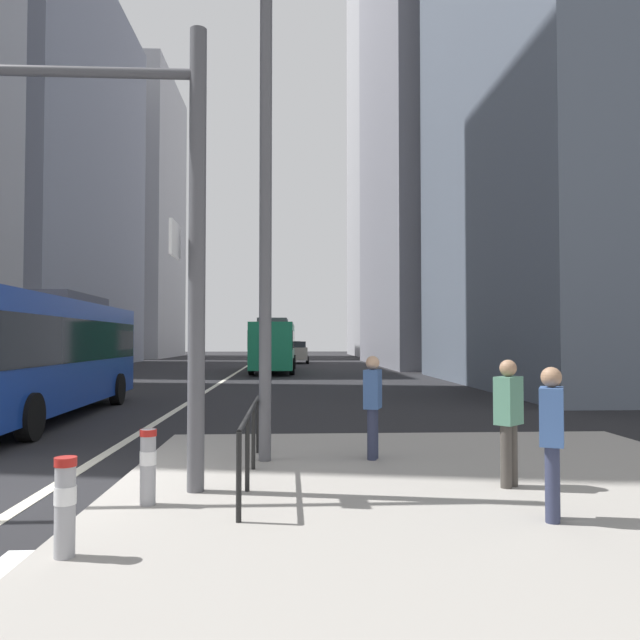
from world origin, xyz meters
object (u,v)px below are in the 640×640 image
object	(u,v)px
street_lamp_post	(266,144)
pedestrian_far	(373,402)
city_bus_red_receding	(274,344)
car_oncoming_mid	(56,365)
traffic_signal_gantry	(14,178)
car_receding_near	(293,350)
pedestrian_walking	(509,416)
bollard_left	(65,501)
pedestrian_waiting	(552,435)
bollard_right	(148,463)
car_receding_far	(297,352)
city_bus_blue_oncoming	(37,349)

from	to	relation	value
street_lamp_post	pedestrian_far	size ratio (longest dim) A/B	4.78
city_bus_red_receding	car_oncoming_mid	xyz separation A→B (m)	(-9.26, -12.57, -0.85)
traffic_signal_gantry	pedestrian_far	xyz separation A→B (m)	(4.88, 1.99, -3.07)
traffic_signal_gantry	pedestrian_far	world-z (taller)	traffic_signal_gantry
car_receding_near	pedestrian_walking	bearing A→B (deg)	-87.62
street_lamp_post	bollard_left	xyz separation A→B (m)	(-1.61, -4.25, -4.64)
car_oncoming_mid	pedestrian_waiting	bearing A→B (deg)	-57.94
bollard_left	bollard_right	xyz separation A→B (m)	(0.34, 1.71, -0.00)
traffic_signal_gantry	bollard_right	distance (m)	4.02
bollard_left	bollard_right	distance (m)	1.74
car_oncoming_mid	bollard_right	size ratio (longest dim) A/B	4.85
pedestrian_walking	car_receding_far	bearing A→B (deg)	92.73
street_lamp_post	city_bus_red_receding	bearing A→B (deg)	91.09
car_receding_near	pedestrian_walking	size ratio (longest dim) A/B	2.70
car_receding_near	bollard_left	size ratio (longest dim) A/B	5.10
city_bus_red_receding	traffic_signal_gantry	distance (m)	32.14
car_receding_near	traffic_signal_gantry	distance (m)	58.63
bollard_left	pedestrian_walking	bearing A→B (deg)	25.62
pedestrian_far	car_receding_far	bearing A→B (deg)	90.85
city_bus_red_receding	street_lamp_post	distance (m)	30.21
bollard_right	car_receding_near	bearing A→B (deg)	87.93
pedestrian_waiting	pedestrian_walking	bearing A→B (deg)	87.16
street_lamp_post	bollard_left	world-z (taller)	street_lamp_post
city_bus_blue_oncoming	car_receding_far	bearing A→B (deg)	78.97
car_receding_far	pedestrian_far	bearing A→B (deg)	-89.15
bollard_right	car_oncoming_mid	bearing A→B (deg)	113.21
city_bus_blue_oncoming	pedestrian_far	bearing A→B (deg)	-39.08
city_bus_red_receding	car_oncoming_mid	world-z (taller)	city_bus_red_receding
bollard_left	pedestrian_far	world-z (taller)	pedestrian_far
city_bus_blue_oncoming	pedestrian_far	world-z (taller)	city_bus_blue_oncoming
car_oncoming_mid	pedestrian_far	bearing A→B (deg)	-56.33
bollard_left	city_bus_blue_oncoming	bearing A→B (deg)	113.21
city_bus_red_receding	bollard_right	xyz separation A→B (m)	(-0.70, -32.55, -1.20)
city_bus_red_receding	bollard_left	distance (m)	34.29
traffic_signal_gantry	pedestrian_walking	size ratio (longest dim) A/B	4.11
car_receding_near	bollard_left	world-z (taller)	car_receding_near
bollard_right	pedestrian_waiting	bearing A→B (deg)	-10.76
bollard_right	pedestrian_waiting	distance (m)	4.58
bollard_left	pedestrian_far	distance (m)	5.47
bollard_right	city_bus_red_receding	bearing A→B (deg)	88.77
street_lamp_post	pedestrian_walking	world-z (taller)	street_lamp_post
car_oncoming_mid	pedestrian_walking	size ratio (longest dim) A/B	2.56
city_bus_red_receding	pedestrian_far	world-z (taller)	city_bus_red_receding
car_oncoming_mid	bollard_left	bearing A→B (deg)	-69.23
city_bus_blue_oncoming	pedestrian_waiting	xyz separation A→B (m)	(9.44, -9.92, -0.78)
bollard_right	city_bus_blue_oncoming	bearing A→B (deg)	118.68
city_bus_red_receding	bollard_left	size ratio (longest dim) A/B	13.36
car_oncoming_mid	bollard_right	distance (m)	21.75
bollard_right	pedestrian_walking	bearing A→B (deg)	8.02
car_receding_far	pedestrian_walking	xyz separation A→B (m)	(2.19, -46.01, 0.09)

